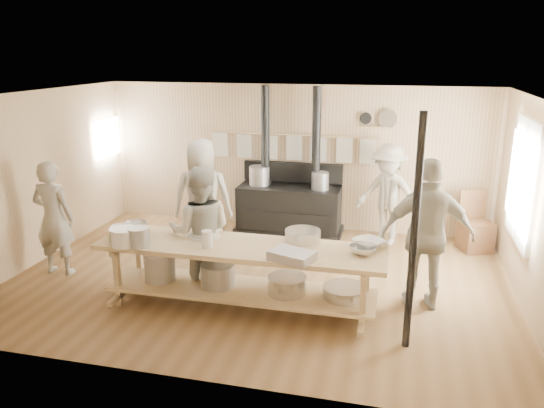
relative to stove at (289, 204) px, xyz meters
name	(u,v)px	position (x,y,z in m)	size (l,w,h in m)	color
ground	(259,279)	(0.01, -2.12, -0.52)	(7.00, 7.00, 0.00)	brown
room_shell	(258,169)	(0.01, -2.12, 1.10)	(7.00, 7.00, 7.00)	tan
window_right	(524,182)	(3.48, -1.52, 0.98)	(0.09, 1.50, 1.65)	beige
left_opening	(107,138)	(-3.44, -0.12, 1.08)	(0.00, 0.90, 0.90)	white
stove	(289,204)	(0.00, 0.00, 0.00)	(1.90, 0.75, 2.60)	black
towel_rail	(293,144)	(0.01, 0.28, 1.04)	(3.00, 0.04, 0.47)	tan
back_wall_shelf	(378,121)	(1.47, 0.32, 1.48)	(0.63, 0.14, 0.32)	tan
prep_table	(240,270)	(0.00, -3.02, 0.00)	(3.60, 0.90, 0.85)	tan
support_post	(414,236)	(2.06, -3.47, 0.78)	(0.08, 0.08, 2.60)	black
cook_far_left	(54,218)	(-2.93, -2.58, 0.33)	(0.62, 0.41, 1.69)	#AFAD9B
cook_left	(201,232)	(-0.62, -2.72, 0.35)	(0.85, 0.66, 1.75)	#AFAD9B
cook_center	(203,198)	(-1.10, -1.40, 0.42)	(0.92, 0.60, 1.88)	#AFAD9B
cook_right	(427,235)	(2.26, -2.44, 0.45)	(1.13, 0.47, 1.94)	#AFAD9B
cook_by_window	(388,195)	(1.71, -0.17, 0.33)	(1.10, 0.63, 1.71)	#AFAD9B
chair	(475,233)	(3.15, -0.15, -0.23)	(0.59, 0.59, 0.98)	brown
bowl_white_a	(126,231)	(-1.54, -3.01, 0.38)	(0.43, 0.43, 0.11)	white
bowl_steel_a	(136,226)	(-1.52, -2.79, 0.38)	(0.32, 0.32, 0.10)	silver
bowl_white_b	(369,243)	(1.56, -2.69, 0.37)	(0.36, 0.36, 0.09)	white
bowl_steel_b	(363,250)	(1.51, -2.95, 0.38)	(0.33, 0.33, 0.10)	silver
roasting_pan	(292,256)	(0.73, -3.35, 0.38)	(0.49, 0.33, 0.11)	#B2B2B7
mixing_bowl_large	(303,236)	(0.73, -2.69, 0.40)	(0.45, 0.45, 0.14)	silver
bucket_galv	(139,237)	(-1.19, -3.35, 0.45)	(0.26, 0.26, 0.24)	gray
deep_bowl_enamel	(125,237)	(-1.37, -3.35, 0.44)	(0.34, 0.34, 0.21)	white
pitcher	(207,239)	(-0.36, -3.18, 0.43)	(0.13, 0.13, 0.21)	white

